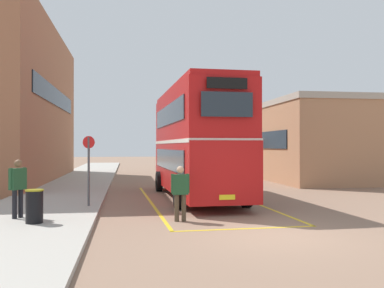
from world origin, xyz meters
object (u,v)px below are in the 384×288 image
(double_decker_bus, at_px, (196,140))
(single_deck_bus, at_px, (203,153))
(pedestrian_waiting_near, at_px, (18,184))
(litter_bin, at_px, (34,206))
(bus_stop_sign, at_px, (89,164))
(pedestrian_boarding, at_px, (180,189))

(double_decker_bus, relative_size, single_deck_bus, 1.09)
(pedestrian_waiting_near, height_order, litter_bin, pedestrian_waiting_near)
(pedestrian_waiting_near, relative_size, bus_stop_sign, 0.70)
(double_decker_bus, distance_m, single_deck_bus, 21.01)
(pedestrian_boarding, xyz_separation_m, bus_stop_sign, (-2.93, 2.82, 0.68))
(double_decker_bus, height_order, litter_bin, double_decker_bus)
(bus_stop_sign, bearing_deg, pedestrian_waiting_near, -128.19)
(pedestrian_waiting_near, height_order, bus_stop_sign, bus_stop_sign)
(double_decker_bus, distance_m, pedestrian_waiting_near, 8.11)
(pedestrian_boarding, xyz_separation_m, litter_bin, (-4.11, -0.44, -0.35))
(single_deck_bus, bearing_deg, bus_stop_sign, -109.63)
(single_deck_bus, bearing_deg, pedestrian_waiting_near, -111.59)
(pedestrian_boarding, bearing_deg, single_deck_bus, 78.35)
(single_deck_bus, relative_size, litter_bin, 10.01)
(pedestrian_boarding, bearing_deg, litter_bin, -173.83)
(single_deck_bus, bearing_deg, litter_bin, -109.66)
(pedestrian_boarding, xyz_separation_m, pedestrian_waiting_near, (-4.77, 0.48, 0.19))
(double_decker_bus, xyz_separation_m, pedestrian_waiting_near, (-6.16, -5.09, -1.37))
(single_deck_bus, bearing_deg, double_decker_bus, -101.01)
(double_decker_bus, xyz_separation_m, single_deck_bus, (4.01, 20.60, -0.87))
(single_deck_bus, height_order, litter_bin, single_deck_bus)
(double_decker_bus, bearing_deg, litter_bin, -132.43)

